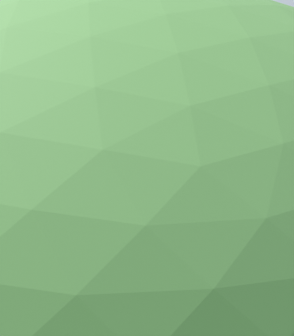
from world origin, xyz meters
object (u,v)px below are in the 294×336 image
at_px(shade_umbrella, 115,126).
at_px(zebra_by_umbrella, 220,191).
at_px(acacia_tree_right_background, 134,161).
at_px(patio_dining_table, 116,173).
at_px(patio_chair_near_hut, 108,186).
at_px(guest_behind_table, 161,163).
at_px(striped_lounge_chair, 190,188).
at_px(standing_watcher, 247,161).
at_px(zebra_toward_hut, 148,146).
at_px(patio_chair_near_lawn, 124,167).
at_px(zebra_nearest_camera, 57,173).
at_px(thatched_hut, 53,198).
at_px(guest_beside_umbrella, 99,179).

xyz_separation_m(shade_umbrella, zebra_by_umbrella, (-4.65, -0.89, -1.69)).
bearing_deg(acacia_tree_right_background, patio_dining_table, -36.92).
distance_m(patio_chair_near_hut, guest_behind_table, 2.71).
height_order(striped_lounge_chair, zebra_by_umbrella, zebra_by_umbrella).
distance_m(patio_dining_table, zebra_by_umbrella, 4.75).
relative_size(standing_watcher, zebra_toward_hut, 0.78).
relative_size(patio_chair_near_lawn, standing_watcher, 0.53).
relative_size(standing_watcher, acacia_tree_right_background, 0.29).
bearing_deg(striped_lounge_chair, shade_umbrella, -74.45).
xyz_separation_m(standing_watcher, zebra_toward_hut, (4.77, 1.42, 0.04)).
relative_size(patio_chair_near_lawn, zebra_nearest_camera, 0.38).
bearing_deg(patio_chair_near_hut, striped_lounge_chair, 17.95).
bearing_deg(striped_lounge_chair, guest_behind_table, -106.17).
xyz_separation_m(patio_dining_table, patio_chair_near_hut, (-0.72, 0.96, -0.13)).
relative_size(zebra_toward_hut, acacia_tree_right_background, 0.37).
relative_size(zebra_nearest_camera, acacia_tree_right_background, 0.40).
distance_m(patio_dining_table, acacia_tree_right_background, 11.70).
bearing_deg(zebra_nearest_camera, patio_dining_table, 161.83).
bearing_deg(shade_umbrella, thatched_hut, 127.52).
xyz_separation_m(patio_chair_near_hut, zebra_toward_hut, (1.92, -3.98, 0.54)).
relative_size(patio_chair_near_lawn, striped_lounge_chair, 0.95).
height_order(patio_chair_near_lawn, acacia_tree_right_background, acacia_tree_right_background).
xyz_separation_m(patio_chair_near_hut, acacia_tree_right_background, (-8.05, 5.64, 4.18)).
bearing_deg(thatched_hut, striped_lounge_chair, -80.90).
bearing_deg(guest_beside_umbrella, patio_dining_table, 6.69).
bearing_deg(patio_chair_near_hut, guest_behind_table, 47.00).
xyz_separation_m(zebra_nearest_camera, zebra_toward_hut, (0.40, -5.34, 0.06)).
relative_size(patio_dining_table, guest_behind_table, 0.94).
xyz_separation_m(thatched_hut, guest_beside_umbrella, (2.82, -3.32, -1.16)).
xyz_separation_m(thatched_hut, acacia_tree_right_background, (-5.10, 1.81, 2.52)).
bearing_deg(zebra_by_umbrella, striped_lounge_chair, 62.55).
height_order(thatched_hut, patio_dining_table, thatched_hut).
height_order(standing_watcher, zebra_by_umbrella, standing_watcher).
distance_m(patio_chair_near_hut, zebra_nearest_camera, 2.09).
xyz_separation_m(patio_chair_near_hut, guest_behind_table, (-0.27, -2.66, 0.44)).
relative_size(guest_behind_table, zebra_nearest_camera, 0.68).
distance_m(patio_dining_table, patio_chair_near_lawn, 1.20).
bearing_deg(guest_behind_table, zebra_nearest_camera, -85.06).
bearing_deg(patio_dining_table, shade_umbrella, 0.00).
bearing_deg(patio_dining_table, patio_chair_near_hut, 127.10).
height_order(patio_dining_table, patio_chair_near_lawn, patio_chair_near_lawn).
bearing_deg(zebra_nearest_camera, striped_lounge_chair, 140.86).
height_order(shade_umbrella, zebra_nearest_camera, shade_umbrella).
distance_m(patio_dining_table, zebra_nearest_camera, 2.47).
distance_m(patio_chair_near_hut, striped_lounge_chair, 3.33).
distance_m(patio_dining_table, standing_watcher, 5.72).
bearing_deg(zebra_toward_hut, zebra_by_umbrella, -85.32).
bearing_deg(patio_chair_near_lawn, thatched_hut, 92.66).
bearing_deg(striped_lounge_chair, zebra_nearest_camera, -58.39).
distance_m(thatched_hut, zebra_nearest_camera, 5.25).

